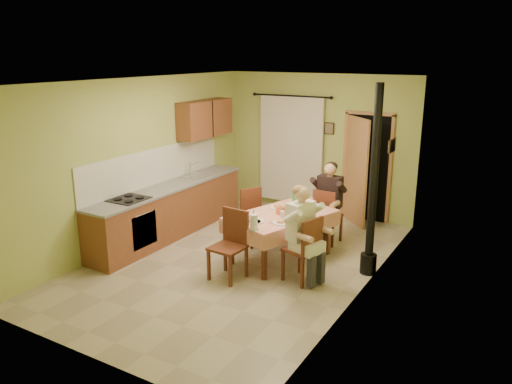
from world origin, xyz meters
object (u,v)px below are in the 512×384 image
Objects in this scene: chair_far at (327,227)px; chair_left at (255,228)px; stove_flue at (372,208)px; chair_near at (228,259)px; chair_right at (302,262)px; dining_table at (281,237)px; man_right at (302,223)px; man_far at (329,194)px.

chair_left is at bearing -144.71° from chair_far.
chair_far is at bearing 139.93° from stove_flue.
chair_right is at bearing -150.42° from chair_near.
dining_table is 1.06m from chair_near.
chair_far is 1.61m from chair_right.
man_right reaches higher than chair_near.
chair_right is 1.28m from stove_flue.
chair_far is 0.95× the size of chair_near.
chair_near is (-0.34, -1.00, -0.09)m from dining_table.
dining_table is 1.98× the size of chair_far.
stove_flue reaches higher than dining_table.
chair_near is 0.36× the size of stove_flue.
dining_table is 1.22m from man_far.
chair_right is at bearing -135.28° from stove_flue.
chair_near is 0.73× the size of man_far.
dining_table is 0.68× the size of stove_flue.
man_right is (0.61, -0.54, 0.50)m from dining_table.
man_far is 1.62m from man_right.
stove_flue is at bearing -29.06° from chair_right.
chair_right is at bearing -90.00° from man_right.
man_right is at bearing -78.42° from chair_far.
chair_right is 1.60m from chair_left.
man_far is 1.34m from stove_flue.
man_right is 1.07m from stove_flue.
chair_far reaches higher than dining_table.
chair_far is at bearing 154.98° from chair_left.
chair_right is at bearing -77.95° from chair_far.
stove_flue is at bearing 117.30° from chair_left.
chair_near is 1.03× the size of chair_right.
stove_flue reaches higher than chair_near.
stove_flue reaches higher than chair_far.
chair_right is at bearing -78.05° from man_far.
chair_right is 0.71× the size of man_far.
man_far is at bearing 88.99° from dining_table.
man_right reaches higher than chair_left.
chair_far is 1.01× the size of chair_left.
man_far reaches higher than chair_near.
chair_left is 0.34× the size of stove_flue.
man_right is at bearing -135.96° from stove_flue.
stove_flue is (1.71, 1.20, 0.73)m from chair_near.
man_right is 0.50× the size of stove_flue.
man_far is at bearing 25.57° from chair_right.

